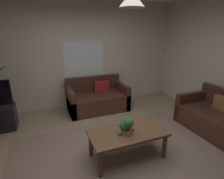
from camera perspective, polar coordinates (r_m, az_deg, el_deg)
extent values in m
cube|color=#9E8466|center=(3.14, 2.18, -20.43)|extent=(5.30, 4.82, 0.02)
cube|color=gray|center=(2.99, 3.88, -22.40)|extent=(3.45, 2.65, 0.01)
cube|color=beige|center=(4.82, -9.72, 11.00)|extent=(5.42, 0.06, 2.75)
cube|color=white|center=(4.82, -8.96, 9.44)|extent=(1.07, 0.01, 0.98)
cube|color=#47281E|center=(4.63, -4.65, -4.01)|extent=(1.50, 0.87, 0.42)
cube|color=#47281E|center=(4.84, -6.11, 2.05)|extent=(1.50, 0.12, 0.40)
cube|color=#47281E|center=(4.45, -13.19, -3.84)|extent=(0.12, 0.87, 0.64)
cube|color=#47281E|center=(4.82, 3.15, -1.67)|extent=(0.12, 0.87, 0.64)
cube|color=maroon|center=(4.74, -3.41, 1.03)|extent=(0.40, 0.13, 0.28)
cube|color=#47281E|center=(4.16, 31.07, -9.36)|extent=(0.87, 1.54, 0.42)
cube|color=#47281E|center=(4.52, 24.30, -4.69)|extent=(0.87, 0.12, 0.64)
cube|color=brown|center=(4.23, 32.35, -3.93)|extent=(0.17, 0.41, 0.28)
cube|color=brown|center=(2.85, 5.13, -13.89)|extent=(1.20, 0.60, 0.04)
cylinder|color=brown|center=(2.64, -3.82, -23.02)|extent=(0.07, 0.07, 0.41)
cylinder|color=brown|center=(3.07, 16.62, -17.23)|extent=(0.07, 0.07, 0.41)
cylinder|color=brown|center=(3.01, -6.84, -17.31)|extent=(0.07, 0.07, 0.41)
cylinder|color=brown|center=(3.39, 11.49, -13.15)|extent=(0.07, 0.07, 0.41)
cube|color=#387247|center=(2.81, 3.40, -13.67)|extent=(0.17, 0.11, 0.02)
cube|color=black|center=(2.91, 5.77, -12.46)|extent=(0.10, 0.17, 0.02)
cylinder|color=#B77051|center=(2.78, 4.83, -13.32)|extent=(0.18, 0.18, 0.08)
sphere|color=#2D6B33|center=(2.73, 4.23, -11.51)|extent=(0.17, 0.17, 0.17)
sphere|color=#2D6B33|center=(2.69, 5.25, -10.79)|extent=(0.17, 0.17, 0.17)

